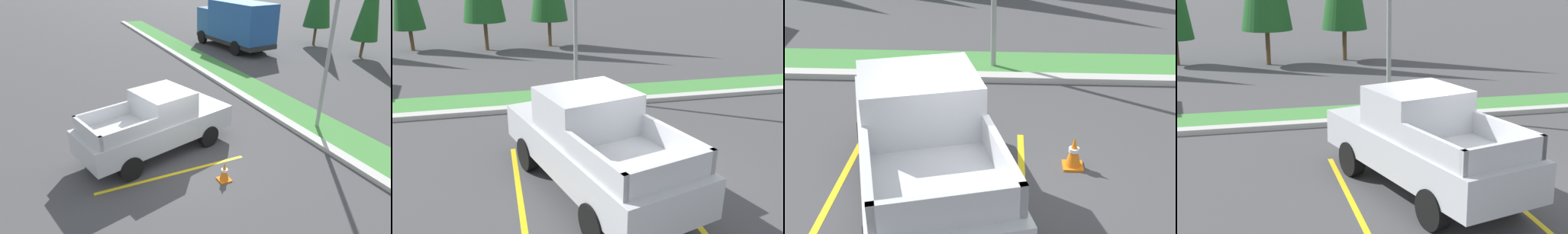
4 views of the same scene
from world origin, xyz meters
TOP-DOWN VIEW (x-y plane):
  - ground_plane at (0.00, 0.00)m, footprint 120.00×120.00m
  - parking_line_near at (-2.51, -0.33)m, footprint 0.12×4.80m
  - parking_line_far at (0.59, -0.33)m, footprint 0.12×4.80m
  - curb_strip at (0.00, 5.00)m, footprint 56.00×0.40m
  - grass_median at (0.00, 6.10)m, footprint 56.00×1.80m
  - pickup_truck_main at (-0.98, -0.29)m, footprint 3.26×5.54m
  - cargo_truck_distant at (-12.79, 9.71)m, footprint 7.00×3.08m
  - street_light at (-0.07, 5.75)m, footprint 0.24×1.49m
  - traffic_cone at (1.51, 0.89)m, footprint 0.36×0.36m

SIDE VIEW (x-z plane):
  - ground_plane at x=0.00m, z-range 0.00..0.00m
  - parking_line_near at x=-2.51m, z-range 0.00..0.01m
  - parking_line_far at x=0.59m, z-range 0.00..0.01m
  - grass_median at x=0.00m, z-range 0.00..0.06m
  - curb_strip at x=0.00m, z-range 0.00..0.15m
  - traffic_cone at x=1.51m, z-range -0.01..0.59m
  - pickup_truck_main at x=-0.98m, z-range -0.01..2.09m
  - cargo_truck_distant at x=-12.79m, z-range 0.15..3.55m
  - street_light at x=-0.07m, z-range 0.55..7.43m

